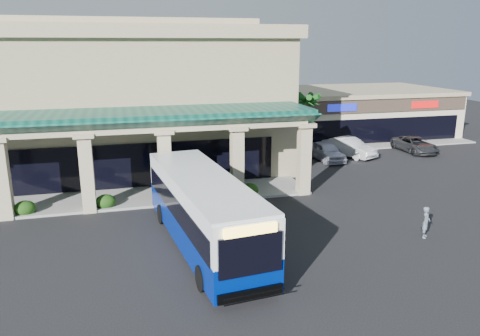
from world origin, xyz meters
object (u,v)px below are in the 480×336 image
object	(u,v)px
transit_bus	(203,212)
car_gray	(415,145)
pedestrian	(426,222)
car_silver	(326,151)
car_white	(349,147)

from	to	relation	value
transit_bus	car_gray	size ratio (longest dim) A/B	2.50
pedestrian	car_silver	xyz separation A→B (m)	(2.08, 16.42, -0.03)
car_white	transit_bus	bearing A→B (deg)	-159.52
pedestrian	car_gray	bearing A→B (deg)	8.67
transit_bus	car_gray	world-z (taller)	transit_bus
transit_bus	car_white	distance (m)	22.10
transit_bus	car_gray	xyz separation A→B (m)	(22.46, 15.39, -1.06)
transit_bus	car_gray	bearing A→B (deg)	28.22
car_white	car_gray	xyz separation A→B (m)	(6.62, 0.02, -0.12)
pedestrian	car_silver	size ratio (longest dim) A/B	0.36
car_silver	car_gray	bearing A→B (deg)	2.44
car_white	car_gray	size ratio (longest dim) A/B	0.99
transit_bus	car_white	world-z (taller)	transit_bus
transit_bus	pedestrian	bearing A→B (deg)	-15.65
car_silver	car_gray	world-z (taller)	car_silver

